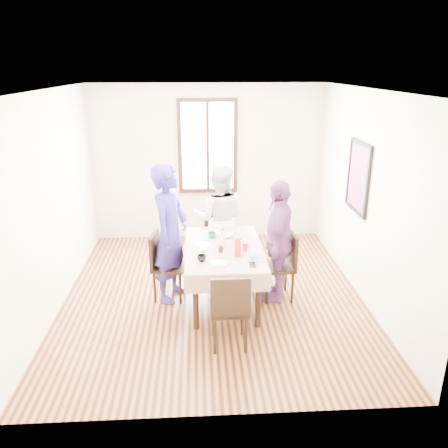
{
  "coord_description": "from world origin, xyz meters",
  "views": [
    {
      "loc": [
        -0.18,
        -5.47,
        2.98
      ],
      "look_at": [
        0.14,
        -0.21,
        1.1
      ],
      "focal_mm": 35.95,
      "sensor_mm": 36.0,
      "label": 1
    }
  ],
  "objects_px": {
    "chair_near": "(229,308)",
    "person_far": "(220,219)",
    "chair_left": "(169,266)",
    "chair_right": "(277,266)",
    "chair_far": "(220,241)",
    "person_left": "(169,234)",
    "person_right": "(277,241)",
    "dining_table": "(224,275)"
  },
  "relations": [
    {
      "from": "person_far",
      "to": "dining_table",
      "type": "bearing_deg",
      "value": 99.84
    },
    {
      "from": "chair_left",
      "to": "person_left",
      "type": "height_order",
      "value": "person_left"
    },
    {
      "from": "chair_near",
      "to": "chair_left",
      "type": "bearing_deg",
      "value": 121.7
    },
    {
      "from": "chair_right",
      "to": "chair_far",
      "type": "height_order",
      "value": "same"
    },
    {
      "from": "chair_near",
      "to": "person_far",
      "type": "distance_m",
      "value": 2.01
    },
    {
      "from": "dining_table",
      "to": "chair_near",
      "type": "height_order",
      "value": "chair_near"
    },
    {
      "from": "dining_table",
      "to": "person_left",
      "type": "height_order",
      "value": "person_left"
    },
    {
      "from": "chair_left",
      "to": "person_left",
      "type": "xyz_separation_m",
      "value": [
        0.02,
        0.0,
        0.46
      ]
    },
    {
      "from": "chair_left",
      "to": "person_left",
      "type": "distance_m",
      "value": 0.46
    },
    {
      "from": "chair_right",
      "to": "chair_near",
      "type": "relative_size",
      "value": 1.0
    },
    {
      "from": "chair_right",
      "to": "chair_left",
      "type": "bearing_deg",
      "value": 82.55
    },
    {
      "from": "chair_far",
      "to": "person_left",
      "type": "xyz_separation_m",
      "value": [
        -0.7,
        -0.86,
        0.46
      ]
    },
    {
      "from": "chair_left",
      "to": "chair_far",
      "type": "bearing_deg",
      "value": 148.99
    },
    {
      "from": "person_left",
      "to": "person_right",
      "type": "bearing_deg",
      "value": -73.37
    },
    {
      "from": "chair_right",
      "to": "person_left",
      "type": "xyz_separation_m",
      "value": [
        -1.41,
        0.09,
        0.46
      ]
    },
    {
      "from": "chair_left",
      "to": "dining_table",
      "type": "bearing_deg",
      "value": 87.9
    },
    {
      "from": "chair_left",
      "to": "chair_near",
      "type": "distance_m",
      "value": 1.34
    },
    {
      "from": "chair_near",
      "to": "person_right",
      "type": "relative_size",
      "value": 0.56
    },
    {
      "from": "chair_right",
      "to": "chair_far",
      "type": "bearing_deg",
      "value": 33.08
    },
    {
      "from": "chair_left",
      "to": "person_right",
      "type": "bearing_deg",
      "value": 95.0
    },
    {
      "from": "chair_right",
      "to": "chair_near",
      "type": "xyz_separation_m",
      "value": [
        -0.72,
        -1.04,
        0.0
      ]
    },
    {
      "from": "chair_far",
      "to": "person_left",
      "type": "relative_size",
      "value": 0.5
    },
    {
      "from": "chair_right",
      "to": "person_left",
      "type": "relative_size",
      "value": 0.5
    },
    {
      "from": "dining_table",
      "to": "person_right",
      "type": "bearing_deg",
      "value": 3.73
    },
    {
      "from": "chair_far",
      "to": "chair_left",
      "type": "bearing_deg",
      "value": 43.13
    },
    {
      "from": "chair_near",
      "to": "person_right",
      "type": "height_order",
      "value": "person_right"
    },
    {
      "from": "dining_table",
      "to": "chair_far",
      "type": "relative_size",
      "value": 1.6
    },
    {
      "from": "chair_far",
      "to": "chair_near",
      "type": "relative_size",
      "value": 1.0
    },
    {
      "from": "person_left",
      "to": "chair_left",
      "type": "bearing_deg",
      "value": 110.36
    },
    {
      "from": "person_far",
      "to": "person_left",
      "type": "bearing_deg",
      "value": 60.31
    },
    {
      "from": "chair_right",
      "to": "person_right",
      "type": "xyz_separation_m",
      "value": [
        -0.02,
        0.0,
        0.36
      ]
    },
    {
      "from": "person_left",
      "to": "chair_right",
      "type": "bearing_deg",
      "value": -73.32
    },
    {
      "from": "chair_right",
      "to": "person_left",
      "type": "height_order",
      "value": "person_left"
    },
    {
      "from": "person_far",
      "to": "person_right",
      "type": "bearing_deg",
      "value": 136.52
    },
    {
      "from": "chair_right",
      "to": "person_left",
      "type": "bearing_deg",
      "value": 82.5
    },
    {
      "from": "chair_near",
      "to": "person_left",
      "type": "xyz_separation_m",
      "value": [
        -0.7,
        1.14,
        0.46
      ]
    },
    {
      "from": "person_far",
      "to": "chair_left",
      "type": "bearing_deg",
      "value": 59.55
    },
    {
      "from": "chair_near",
      "to": "person_left",
      "type": "bearing_deg",
      "value": 121.0
    },
    {
      "from": "chair_left",
      "to": "person_right",
      "type": "relative_size",
      "value": 0.56
    },
    {
      "from": "chair_near",
      "to": "person_far",
      "type": "height_order",
      "value": "person_far"
    },
    {
      "from": "chair_left",
      "to": "person_far",
      "type": "distance_m",
      "value": 1.16
    },
    {
      "from": "chair_left",
      "to": "chair_right",
      "type": "height_order",
      "value": "same"
    }
  ]
}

